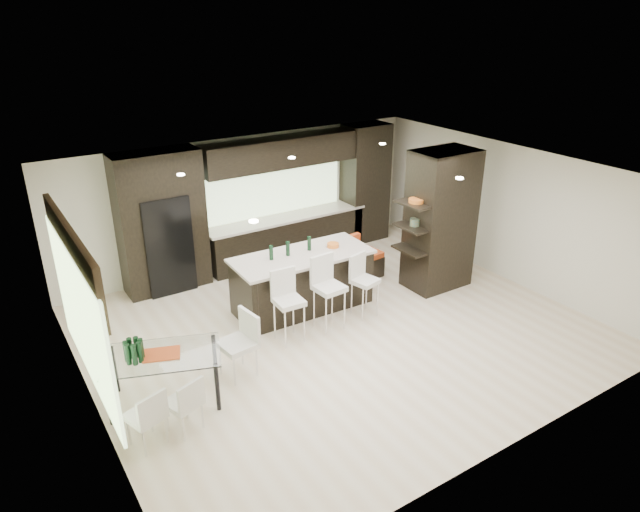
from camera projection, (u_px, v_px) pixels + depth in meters
ground at (339, 329)px, 9.78m from camera, size 8.00×8.00×0.00m
back_wall at (245, 201)px, 11.93m from camera, size 8.00×0.02×2.70m
left_wall at (82, 326)px, 7.25m from camera, size 0.02×7.00×2.70m
right_wall at (507, 213)px, 11.23m from camera, size 0.02×7.00×2.70m
ceiling at (341, 176)px, 8.70m from camera, size 8.00×7.00×0.02m
window_left at (82, 319)px, 7.42m from camera, size 0.04×3.20×1.90m
window_back at (271, 187)px, 12.12m from camera, size 3.40×0.04×1.20m
stone_accent at (72, 255)px, 7.08m from camera, size 0.08×3.00×0.80m
ceiling_spots at (332, 174)px, 8.90m from camera, size 4.00×3.00×0.02m
back_cabinetry at (273, 201)px, 11.92m from camera, size 6.80×0.68×2.70m
refrigerator at (165, 243)px, 10.85m from camera, size 0.90×0.68×1.90m
partition_column at (440, 220)px, 10.84m from camera, size 1.20×0.80×2.70m
kitchen_island at (302, 281)px, 10.30m from camera, size 2.56×1.16×1.05m
stool_left at (289, 314)px, 9.26m from camera, size 0.46×0.46×0.99m
stool_mid at (329, 300)px, 9.63m from camera, size 0.49×0.49×1.05m
stool_right at (365, 292)px, 10.06m from camera, size 0.49×0.49×0.92m
bench at (350, 269)px, 11.39m from camera, size 1.43×0.66×0.53m
floor_vase at (420, 256)px, 11.10m from camera, size 0.58×0.58×1.23m
dining_table at (165, 378)px, 7.87m from camera, size 1.77×1.37×0.75m
chair_near at (184, 406)px, 7.31m from camera, size 0.52×0.52×0.75m
chair_far at (146, 419)px, 7.07m from camera, size 0.52×0.52×0.77m
chair_end at (238, 348)px, 8.39m from camera, size 0.56×0.56×0.92m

